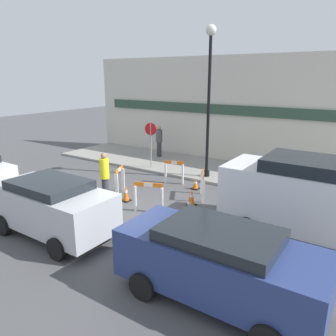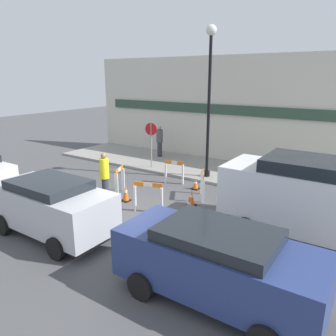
{
  "view_description": "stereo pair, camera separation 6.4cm",
  "coord_description": "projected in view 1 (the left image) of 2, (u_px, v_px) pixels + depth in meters",
  "views": [
    {
      "loc": [
        6.56,
        -7.54,
        4.47
      ],
      "look_at": [
        -0.3,
        2.71,
        1.0
      ],
      "focal_mm": 35.0,
      "sensor_mm": 36.0,
      "label": 1
    },
    {
      "loc": [
        6.61,
        -7.5,
        4.47
      ],
      "look_at": [
        -0.3,
        2.71,
        1.0
      ],
      "focal_mm": 35.0,
      "sensor_mm": 36.0,
      "label": 2
    }
  ],
  "objects": [
    {
      "name": "ground_plane",
      "position": [
        130.0,
        217.0,
        10.75
      ],
      "size": [
        60.0,
        60.0,
        0.0
      ],
      "primitive_type": "plane",
      "color": "#4C4C4F"
    },
    {
      "name": "sidewalk_slab",
      "position": [
        215.0,
        170.0,
        15.86
      ],
      "size": [
        18.0,
        3.8,
        0.12
      ],
      "color": "gray",
      "rests_on": "ground_plane"
    },
    {
      "name": "storefront_facade",
      "position": [
        234.0,
        111.0,
        16.71
      ],
      "size": [
        18.0,
        0.22,
        5.5
      ],
      "color": "beige",
      "rests_on": "ground_plane"
    },
    {
      "name": "streetlamp_post",
      "position": [
        209.0,
        84.0,
        13.69
      ],
      "size": [
        0.44,
        0.44,
        6.35
      ],
      "color": "black",
      "rests_on": "sidewalk_slab"
    },
    {
      "name": "stop_sign",
      "position": [
        151.0,
        138.0,
        15.8
      ],
      "size": [
        0.59,
        0.16,
        2.2
      ],
      "rotation": [
        0.0,
        0.0,
        3.39
      ],
      "color": "gray",
      "rests_on": "sidewalk_slab"
    },
    {
      "name": "barricade_0",
      "position": [
        149.0,
        196.0,
        11.02
      ],
      "size": [
        0.97,
        0.49,
        1.05
      ],
      "rotation": [
        0.0,
        0.0,
        6.66
      ],
      "color": "white",
      "rests_on": "ground_plane"
    },
    {
      "name": "barricade_1",
      "position": [
        203.0,
        183.0,
        12.3
      ],
      "size": [
        0.61,
        0.92,
        1.05
      ],
      "rotation": [
        0.0,
        0.0,
        8.38
      ],
      "color": "white",
      "rests_on": "ground_plane"
    },
    {
      "name": "barricade_2",
      "position": [
        174.0,
        171.0,
        13.99
      ],
      "size": [
        0.81,
        0.4,
        1.01
      ],
      "rotation": [
        0.0,
        0.0,
        9.77
      ],
      "color": "white",
      "rests_on": "ground_plane"
    },
    {
      "name": "barricade_3",
      "position": [
        120.0,
        180.0,
        12.68
      ],
      "size": [
        0.44,
        0.81,
        1.09
      ],
      "rotation": [
        0.0,
        0.0,
        11.4
      ],
      "color": "white",
      "rests_on": "ground_plane"
    },
    {
      "name": "traffic_cone_0",
      "position": [
        126.0,
        193.0,
        12.06
      ],
      "size": [
        0.3,
        0.3,
        0.66
      ],
      "color": "black",
      "rests_on": "ground_plane"
    },
    {
      "name": "traffic_cone_1",
      "position": [
        189.0,
        205.0,
        11.0
      ],
      "size": [
        0.3,
        0.3,
        0.64
      ],
      "color": "black",
      "rests_on": "ground_plane"
    },
    {
      "name": "traffic_cone_2",
      "position": [
        192.0,
        197.0,
        11.63
      ],
      "size": [
        0.3,
        0.3,
        0.64
      ],
      "color": "black",
      "rests_on": "ground_plane"
    },
    {
      "name": "traffic_cone_3",
      "position": [
        195.0,
        184.0,
        13.38
      ],
      "size": [
        0.3,
        0.3,
        0.47
      ],
      "color": "black",
      "rests_on": "ground_plane"
    },
    {
      "name": "person_worker",
      "position": [
        105.0,
        175.0,
        11.91
      ],
      "size": [
        0.47,
        0.47,
        1.82
      ],
      "rotation": [
        0.0,
        0.0,
        0.84
      ],
      "color": "#33333D",
      "rests_on": "ground_plane"
    },
    {
      "name": "person_pedestrian",
      "position": [
        159.0,
        140.0,
        18.14
      ],
      "size": [
        0.5,
        0.5,
        1.73
      ],
      "rotation": [
        0.0,
        0.0,
        2.61
      ],
      "color": "#33333D",
      "rests_on": "sidewalk_slab"
    },
    {
      "name": "parked_car_1",
      "position": [
        51.0,
        204.0,
        9.34
      ],
      "size": [
        3.89,
        1.85,
        1.66
      ],
      "color": "#B7BABF",
      "rests_on": "ground_plane"
    },
    {
      "name": "parked_car_2",
      "position": [
        219.0,
        260.0,
        6.55
      ],
      "size": [
        4.18,
        1.86,
        1.6
      ],
      "color": "navy",
      "rests_on": "ground_plane"
    },
    {
      "name": "work_van",
      "position": [
        313.0,
        196.0,
        9.11
      ],
      "size": [
        4.92,
        2.16,
        2.3
      ],
      "color": "white",
      "rests_on": "ground_plane"
    }
  ]
}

